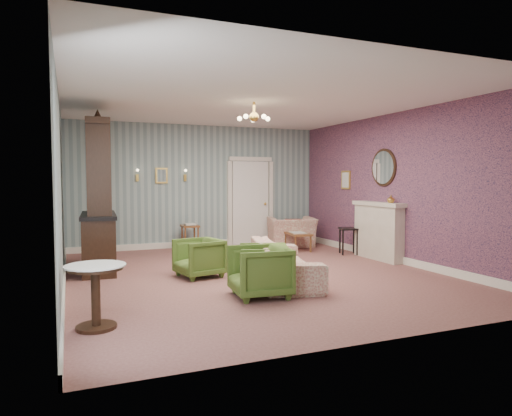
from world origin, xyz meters
name	(u,v)px	position (x,y,z in m)	size (l,w,h in m)	color
floor	(254,274)	(0.00, 0.00, 0.00)	(7.00, 7.00, 0.00)	#87574F
ceiling	(254,102)	(0.00, 0.00, 2.90)	(7.00, 7.00, 0.00)	white
wall_back	(199,186)	(0.00, 3.50, 1.45)	(6.00, 6.00, 0.00)	slate
wall_front	(388,195)	(0.00, -3.50, 1.45)	(6.00, 6.00, 0.00)	slate
wall_left	(61,190)	(-3.00, 0.00, 1.45)	(7.00, 7.00, 0.00)	slate
wall_right	(398,188)	(3.00, 0.00, 1.45)	(7.00, 7.00, 0.00)	slate
wall_right_floral	(397,188)	(2.98, 0.00, 1.45)	(7.00, 7.00, 0.00)	#AD5662
door	(250,201)	(1.30, 3.46, 1.08)	(1.12, 0.12, 2.16)	white
olive_chair_a	(260,269)	(-0.50, -1.44, 0.39)	(0.75, 0.70, 0.77)	#456222
olive_chair_b	(263,264)	(-0.24, -0.97, 0.36)	(0.70, 0.65, 0.72)	#456222
olive_chair_c	(199,256)	(-0.93, 0.14, 0.35)	(0.68, 0.64, 0.70)	#456222
sofa_chintz	(284,254)	(0.24, -0.66, 0.42)	(2.16, 0.63, 0.84)	#99463D
wingback_chair	(292,227)	(2.07, 2.69, 0.47)	(1.07, 0.69, 0.93)	#99463D
dresser	(98,192)	(-2.42, 1.32, 1.38)	(0.57, 1.66, 2.77)	black
fireplace	(378,231)	(2.86, 0.40, 0.58)	(0.30, 1.40, 1.16)	beige
mantel_vase	(391,199)	(2.84, 0.00, 1.23)	(0.15, 0.15, 0.15)	gold
oval_mirror	(383,167)	(2.96, 0.40, 1.85)	(0.04, 0.76, 0.84)	white
framed_print	(346,180)	(2.97, 1.75, 1.60)	(0.04, 0.34, 0.42)	gold
coffee_table	(298,241)	(1.90, 2.06, 0.20)	(0.44, 0.80, 0.41)	brown
side_table_black	(348,241)	(2.65, 1.14, 0.29)	(0.38, 0.38, 0.57)	black
pedestal_table	(96,296)	(-2.65, -2.01, 0.35)	(0.64, 0.64, 0.70)	black
nesting_table	(190,236)	(-0.35, 3.04, 0.31)	(0.37, 0.48, 0.62)	brown
gilt_mirror_back	(162,176)	(-0.90, 3.46, 1.70)	(0.28, 0.06, 0.36)	gold
sconce_left	(137,176)	(-1.45, 3.44, 1.70)	(0.16, 0.12, 0.30)	gold
sconce_right	(185,176)	(-0.35, 3.44, 1.70)	(0.16, 0.12, 0.30)	gold
chandelier	(254,118)	(0.00, 0.00, 2.63)	(0.56, 0.56, 0.36)	gold
burgundy_cushion	(293,227)	(2.02, 2.54, 0.48)	(0.38, 0.10, 0.38)	maroon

